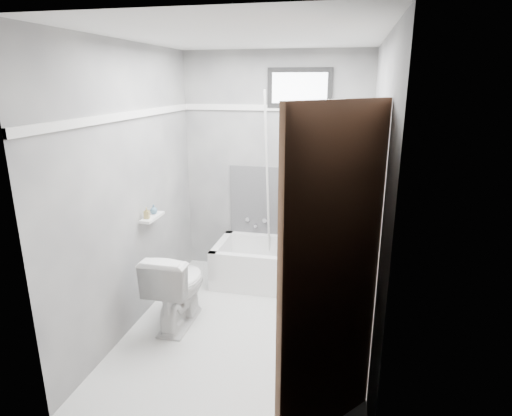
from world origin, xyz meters
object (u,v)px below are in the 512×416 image
(toilet, at_px, (178,287))
(door, at_px, (381,313))
(bathtub, at_px, (286,265))
(soap_bottle_a, at_px, (147,213))
(office_chair, at_px, (317,225))
(soap_bottle_b, at_px, (154,209))

(toilet, distance_m, door, 2.12)
(door, bearing_deg, toilet, 142.33)
(bathtub, distance_m, soap_bottle_a, 1.59)
(bathtub, bearing_deg, office_chair, 5.82)
(toilet, relative_size, door, 0.36)
(office_chair, bearing_deg, toilet, -124.06)
(bathtub, bearing_deg, door, -70.49)
(door, bearing_deg, bathtub, 109.51)
(soap_bottle_b, bearing_deg, soap_bottle_a, -90.00)
(bathtub, relative_size, soap_bottle_a, 14.83)
(bathtub, xyz_separation_m, office_chair, (0.31, 0.03, 0.46))
(soap_bottle_a, bearing_deg, soap_bottle_b, 90.00)
(bathtub, relative_size, soap_bottle_b, 17.39)
(toilet, bearing_deg, soap_bottle_a, -25.43)
(bathtub, xyz_separation_m, door, (0.78, -2.21, 0.79))
(toilet, xyz_separation_m, soap_bottle_b, (-0.32, 0.29, 0.61))
(soap_bottle_a, bearing_deg, bathtub, 35.85)
(office_chair, height_order, soap_bottle_b, office_chair)
(soap_bottle_a, bearing_deg, door, -35.88)
(toilet, distance_m, soap_bottle_a, 0.71)
(door, distance_m, soap_bottle_a, 2.37)
(office_chair, bearing_deg, door, -63.90)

